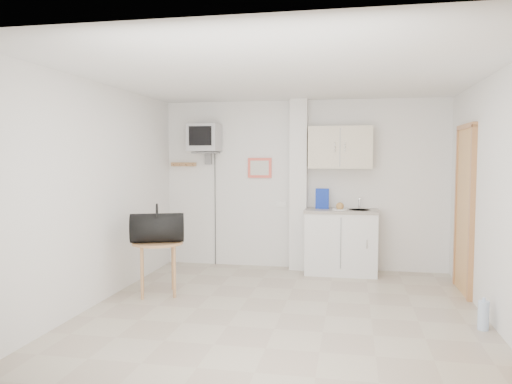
% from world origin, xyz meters
% --- Properties ---
extents(ground, '(4.50, 4.50, 0.00)m').
position_xyz_m(ground, '(0.00, 0.00, 0.00)').
color(ground, '#B4A892').
rests_on(ground, ground).
extents(room_envelope, '(4.24, 4.54, 2.55)m').
position_xyz_m(room_envelope, '(0.24, 0.09, 1.54)').
color(room_envelope, white).
rests_on(room_envelope, ground).
extents(kitchenette, '(1.03, 0.58, 2.10)m').
position_xyz_m(kitchenette, '(0.57, 2.00, 0.80)').
color(kitchenette, silver).
rests_on(kitchenette, ground).
extents(crt_television, '(0.44, 0.45, 2.15)m').
position_xyz_m(crt_television, '(-1.45, 2.02, 1.94)').
color(crt_television, slate).
rests_on(crt_television, ground).
extents(round_table, '(0.61, 0.61, 0.65)m').
position_xyz_m(round_table, '(-1.57, 0.45, 0.56)').
color(round_table, tan).
rests_on(round_table, ground).
extents(duffel_bag, '(0.71, 0.54, 0.47)m').
position_xyz_m(duffel_bag, '(-1.56, 0.41, 0.82)').
color(duffel_bag, black).
rests_on(duffel_bag, round_table).
extents(water_bottle, '(0.10, 0.10, 0.31)m').
position_xyz_m(water_bottle, '(1.98, -0.14, 0.14)').
color(water_bottle, '#AFC6E6').
rests_on(water_bottle, ground).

